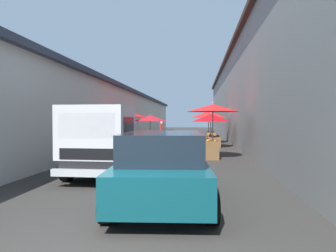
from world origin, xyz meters
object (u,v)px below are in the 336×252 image
at_px(vendor_by_crates, 161,131).
at_px(delivery_truck, 106,142).
at_px(fruit_stall_near_left, 150,121).
at_px(hatchback_car, 163,166).
at_px(fruit_stall_far_left, 213,116).
at_px(fruit_stall_near_right, 128,120).
at_px(fruit_stall_mid_lane, 211,121).
at_px(fruit_stall_far_right, 209,117).
at_px(parked_scooter, 105,152).

bearing_deg(vendor_by_crates, delivery_truck, 179.03).
height_order(fruit_stall_near_left, hatchback_car, fruit_stall_near_left).
bearing_deg(fruit_stall_far_left, hatchback_car, 168.58).
bearing_deg(fruit_stall_near_left, fruit_stall_near_right, 176.26).
bearing_deg(fruit_stall_mid_lane, fruit_stall_near_left, 50.61).
distance_m(fruit_stall_far_right, fruit_stall_mid_lane, 3.28).
bearing_deg(fruit_stall_near_right, vendor_by_crates, -22.60).
xyz_separation_m(fruit_stall_far_right, fruit_stall_near_right, (-5.03, 4.75, -0.18)).
bearing_deg(fruit_stall_far_left, delivery_truck, 142.14).
relative_size(fruit_stall_near_right, parked_scooter, 1.37).
xyz_separation_m(hatchback_car, parked_scooter, (4.88, 2.90, -0.29)).
xyz_separation_m(fruit_stall_near_left, vendor_by_crates, (-1.88, -1.11, -0.71)).
height_order(fruit_stall_near_left, parked_scooter, fruit_stall_near_left).
bearing_deg(fruit_stall_far_left, fruit_stall_mid_lane, -1.89).
xyz_separation_m(fruit_stall_far_right, parked_scooter, (-10.01, 4.37, -1.42)).
bearing_deg(fruit_stall_far_right, fruit_stall_near_left, 85.26).
bearing_deg(fruit_stall_near_left, hatchback_car, -169.13).
distance_m(fruit_stall_near_left, parked_scooter, 10.44).
bearing_deg(delivery_truck, hatchback_car, -138.87).
distance_m(fruit_stall_mid_lane, hatchback_car, 11.75).
bearing_deg(vendor_by_crates, fruit_stall_far_left, -155.14).
height_order(delivery_truck, vendor_by_crates, delivery_truck).
xyz_separation_m(fruit_stall_mid_lane, hatchback_car, (-11.62, 1.50, -0.86)).
bearing_deg(parked_scooter, hatchback_car, -149.28).
xyz_separation_m(fruit_stall_far_left, delivery_truck, (-4.29, 3.34, -0.82)).
relative_size(fruit_stall_mid_lane, hatchback_car, 0.59).
relative_size(fruit_stall_far_right, fruit_stall_mid_lane, 1.09).
bearing_deg(fruit_stall_far_left, fruit_stall_near_right, 54.64).
bearing_deg(fruit_stall_far_right, vendor_by_crates, 114.67).
bearing_deg(fruit_stall_mid_lane, delivery_truck, 159.42).
xyz_separation_m(fruit_stall_near_right, vendor_by_crates, (3.52, -1.47, -0.78)).
bearing_deg(hatchback_car, fruit_stall_far_left, -11.42).
xyz_separation_m(fruit_stall_far_right, delivery_truck, (-12.59, 3.48, -0.83)).
height_order(fruit_stall_far_right, fruit_stall_far_left, fruit_stall_far_left).
relative_size(fruit_stall_far_left, fruit_stall_near_right, 1.07).
distance_m(fruit_stall_far_left, vendor_by_crates, 7.55).
distance_m(fruit_stall_near_left, delivery_truck, 13.01).
distance_m(fruit_stall_far_right, delivery_truck, 13.09).
xyz_separation_m(fruit_stall_near_left, parked_scooter, (-10.37, -0.03, -1.17)).
height_order(fruit_stall_mid_lane, fruit_stall_near_left, fruit_stall_mid_lane).
distance_m(fruit_stall_near_right, hatchback_car, 10.44).
bearing_deg(fruit_stall_far_right, hatchback_car, 174.36).
height_order(vendor_by_crates, parked_scooter, vendor_by_crates).
relative_size(fruit_stall_mid_lane, vendor_by_crates, 1.49).
distance_m(fruit_stall_near_right, parked_scooter, 5.15).
relative_size(fruit_stall_near_right, hatchback_car, 0.57).
distance_m(delivery_truck, parked_scooter, 2.80).
relative_size(fruit_stall_mid_lane, fruit_stall_near_left, 0.91).
distance_m(fruit_stall_far_left, hatchback_car, 6.81).
bearing_deg(hatchback_car, fruit_stall_far_right, -5.64).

